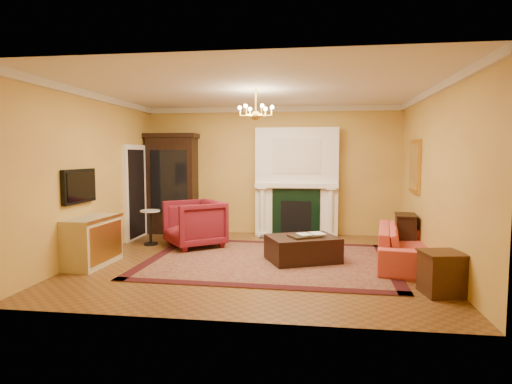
% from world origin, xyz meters
% --- Properties ---
extents(floor, '(6.00, 5.50, 0.02)m').
position_xyz_m(floor, '(0.00, 0.00, -0.01)').
color(floor, brown).
rests_on(floor, ground).
extents(ceiling, '(6.00, 5.50, 0.02)m').
position_xyz_m(ceiling, '(0.00, 0.00, 3.01)').
color(ceiling, silver).
rests_on(ceiling, wall_back).
extents(wall_back, '(6.00, 0.02, 3.00)m').
position_xyz_m(wall_back, '(0.00, 2.76, 1.50)').
color(wall_back, gold).
rests_on(wall_back, floor).
extents(wall_front, '(6.00, 0.02, 3.00)m').
position_xyz_m(wall_front, '(0.00, -2.76, 1.50)').
color(wall_front, gold).
rests_on(wall_front, floor).
extents(wall_left, '(0.02, 5.50, 3.00)m').
position_xyz_m(wall_left, '(-3.01, 0.00, 1.50)').
color(wall_left, gold).
rests_on(wall_left, floor).
extents(wall_right, '(0.02, 5.50, 3.00)m').
position_xyz_m(wall_right, '(3.01, 0.00, 1.50)').
color(wall_right, gold).
rests_on(wall_right, floor).
extents(fireplace, '(1.90, 0.70, 2.50)m').
position_xyz_m(fireplace, '(0.60, 2.57, 1.19)').
color(fireplace, white).
rests_on(fireplace, wall_back).
extents(crown_molding, '(6.00, 5.50, 0.12)m').
position_xyz_m(crown_molding, '(0.00, 0.96, 2.94)').
color(crown_molding, silver).
rests_on(crown_molding, ceiling).
extents(doorway, '(0.08, 1.05, 2.10)m').
position_xyz_m(doorway, '(-2.95, 1.70, 1.05)').
color(doorway, white).
rests_on(doorway, wall_left).
extents(tv_panel, '(0.09, 0.95, 0.58)m').
position_xyz_m(tv_panel, '(-2.95, -0.60, 1.35)').
color(tv_panel, black).
rests_on(tv_panel, wall_left).
extents(gilt_mirror, '(0.06, 0.76, 1.05)m').
position_xyz_m(gilt_mirror, '(2.97, 1.40, 1.65)').
color(gilt_mirror, gold).
rests_on(gilt_mirror, wall_right).
extents(chandelier, '(0.63, 0.55, 0.53)m').
position_xyz_m(chandelier, '(-0.00, 0.00, 2.61)').
color(chandelier, gold).
rests_on(chandelier, ceiling).
extents(oriental_rug, '(4.41, 3.36, 0.02)m').
position_xyz_m(oriental_rug, '(0.23, 0.07, 0.01)').
color(oriental_rug, '#420E16').
rests_on(oriental_rug, floor).
extents(china_cabinet, '(1.14, 0.52, 2.28)m').
position_xyz_m(china_cabinet, '(-2.36, 2.49, 1.14)').
color(china_cabinet, black).
rests_on(china_cabinet, floor).
extents(wingback_armchair, '(1.39, 1.40, 1.05)m').
position_xyz_m(wingback_armchair, '(-1.40, 1.00, 0.53)').
color(wingback_armchair, maroon).
rests_on(wingback_armchair, floor).
extents(pedestal_table, '(0.41, 0.41, 0.73)m').
position_xyz_m(pedestal_table, '(-2.37, 1.08, 0.42)').
color(pedestal_table, black).
rests_on(pedestal_table, floor).
extents(commode, '(0.57, 1.13, 0.83)m').
position_xyz_m(commode, '(-2.73, -0.64, 0.41)').
color(commode, beige).
rests_on(commode, floor).
extents(coral_sofa, '(0.99, 2.28, 0.86)m').
position_xyz_m(coral_sofa, '(2.57, 0.18, 0.43)').
color(coral_sofa, '#C14D3D').
rests_on(coral_sofa, floor).
extents(end_table, '(0.56, 0.56, 0.56)m').
position_xyz_m(end_table, '(2.72, -1.45, 0.28)').
color(end_table, '#3A1E0F').
rests_on(end_table, floor).
extents(console_table, '(0.43, 0.67, 0.70)m').
position_xyz_m(console_table, '(2.78, 1.19, 0.35)').
color(console_table, black).
rests_on(console_table, floor).
extents(leather_ottoman, '(1.41, 1.25, 0.44)m').
position_xyz_m(leather_ottoman, '(0.82, 0.09, 0.23)').
color(leather_ottoman, black).
rests_on(leather_ottoman, oriental_rug).
extents(ottoman_tray, '(0.61, 0.57, 0.03)m').
position_xyz_m(ottoman_tray, '(0.85, 0.03, 0.47)').
color(ottoman_tray, black).
rests_on(ottoman_tray, leather_ottoman).
extents(book_a, '(0.19, 0.12, 0.27)m').
position_xyz_m(book_a, '(0.76, -0.02, 0.62)').
color(book_a, gray).
rests_on(book_a, ottoman_tray).
extents(book_b, '(0.21, 0.11, 0.30)m').
position_xyz_m(book_b, '(0.98, 0.11, 0.63)').
color(book_b, gray).
rests_on(book_b, ottoman_tray).
extents(topiary_left, '(0.15, 0.15, 0.39)m').
position_xyz_m(topiary_left, '(-0.05, 2.53, 1.44)').
color(topiary_left, tan).
rests_on(topiary_left, fireplace).
extents(topiary_right, '(0.18, 0.18, 0.48)m').
position_xyz_m(topiary_right, '(1.21, 2.53, 1.49)').
color(topiary_right, tan).
rests_on(topiary_right, fireplace).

